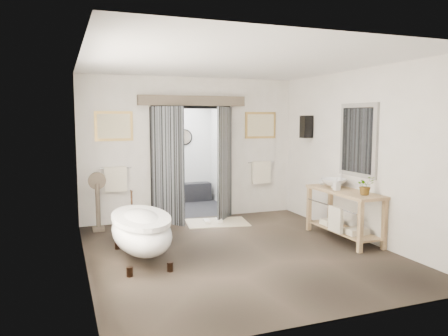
{
  "coord_description": "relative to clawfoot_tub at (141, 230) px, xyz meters",
  "views": [
    {
      "loc": [
        -2.53,
        -6.12,
        2.07
      ],
      "look_at": [
        0.0,
        0.6,
        1.25
      ],
      "focal_mm": 35.0,
      "sensor_mm": 36.0,
      "label": 1
    }
  ],
  "objects": [
    {
      "name": "ground_plane",
      "position": [
        1.47,
        -0.15,
        -0.44
      ],
      "size": [
        5.0,
        5.0,
        0.0
      ],
      "primitive_type": "plane",
      "color": "brown"
    },
    {
      "name": "room_shell",
      "position": [
        1.43,
        -0.28,
        1.42
      ],
      "size": [
        4.52,
        5.02,
        2.91
      ],
      "color": "silver",
      "rests_on": "ground_plane"
    },
    {
      "name": "shower_room",
      "position": [
        1.47,
        3.84,
        0.47
      ],
      "size": [
        2.22,
        2.01,
        2.51
      ],
      "color": "black",
      "rests_on": "ground_plane"
    },
    {
      "name": "back_wall_dressing",
      "position": [
        1.47,
        2.17,
        1.12
      ],
      "size": [
        3.82,
        0.72,
        2.52
      ],
      "color": "black",
      "rests_on": "ground_plane"
    },
    {
      "name": "clawfoot_tub",
      "position": [
        0.0,
        0.0,
        0.0
      ],
      "size": [
        0.82,
        1.84,
        0.9
      ],
      "color": "black",
      "rests_on": "ground_plane"
    },
    {
      "name": "vanity",
      "position": [
        3.42,
        -0.14,
        0.07
      ],
      "size": [
        0.57,
        1.6,
        0.85
      ],
      "color": "tan",
      "rests_on": "ground_plane"
    },
    {
      "name": "pedestal_mirror",
      "position": [
        -0.45,
        1.94,
        0.03
      ],
      "size": [
        0.32,
        0.21,
        1.09
      ],
      "color": "brown",
      "rests_on": "ground_plane"
    },
    {
      "name": "rug",
      "position": [
        1.8,
        1.74,
        -0.43
      ],
      "size": [
        1.31,
        0.98,
        0.01
      ],
      "primitive_type": "cube",
      "rotation": [
        0.0,
        0.0,
        -0.16
      ],
      "color": "beige",
      "rests_on": "ground_plane"
    },
    {
      "name": "slippers",
      "position": [
        1.73,
        1.78,
        -0.4
      ],
      "size": [
        0.4,
        0.29,
        0.05
      ],
      "color": "white",
      "rests_on": "rug"
    },
    {
      "name": "basin",
      "position": [
        3.44,
        0.19,
        0.49
      ],
      "size": [
        0.53,
        0.53,
        0.16
      ],
      "primitive_type": "imported",
      "rotation": [
        0.0,
        0.0,
        0.17
      ],
      "color": "white",
      "rests_on": "vanity"
    },
    {
      "name": "plant",
      "position": [
        3.48,
        -0.62,
        0.56
      ],
      "size": [
        0.28,
        0.25,
        0.3
      ],
      "primitive_type": "imported",
      "rotation": [
        0.0,
        0.0,
        -0.04
      ],
      "color": "gray",
      "rests_on": "vanity"
    },
    {
      "name": "soap_bottle_a",
      "position": [
        3.32,
        -0.08,
        0.52
      ],
      "size": [
        0.1,
        0.1,
        0.21
      ],
      "primitive_type": "imported",
      "rotation": [
        0.0,
        0.0,
        -0.03
      ],
      "color": "gray",
      "rests_on": "vanity"
    },
    {
      "name": "soap_bottle_b",
      "position": [
        3.45,
        0.56,
        0.49
      ],
      "size": [
        0.15,
        0.15,
        0.17
      ],
      "primitive_type": "imported",
      "rotation": [
        0.0,
        0.0,
        -0.17
      ],
      "color": "gray",
      "rests_on": "vanity"
    }
  ]
}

